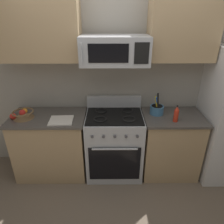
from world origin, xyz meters
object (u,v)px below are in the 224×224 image
object	(u,v)px
utensil_crock	(157,109)
apple_loose	(13,116)
range_oven	(114,144)
cutting_board	(61,120)
fruit_basket	(23,114)
microwave	(115,50)
bottle_hot_sauce	(176,114)

from	to	relation	value
utensil_crock	apple_loose	bearing A→B (deg)	-175.62
range_oven	utensil_crock	bearing A→B (deg)	6.81
cutting_board	range_oven	bearing A→B (deg)	10.80
range_oven	cutting_board	distance (m)	0.82
utensil_crock	cutting_board	size ratio (longest dim) A/B	1.07
utensil_crock	fruit_basket	bearing A→B (deg)	-176.54
microwave	apple_loose	bearing A→B (deg)	-175.56
microwave	utensil_crock	xyz separation A→B (m)	(0.57, 0.04, -0.78)
microwave	utensil_crock	size ratio (longest dim) A/B	2.54
fruit_basket	apple_loose	world-z (taller)	fruit_basket
cutting_board	fruit_basket	bearing A→B (deg)	169.68
fruit_basket	cutting_board	world-z (taller)	fruit_basket
cutting_board	bottle_hot_sauce	distance (m)	1.44
range_oven	apple_loose	xyz separation A→B (m)	(-1.30, -0.07, 0.48)
microwave	apple_loose	xyz separation A→B (m)	(-1.30, -0.10, -0.80)
cutting_board	microwave	bearing A→B (deg)	12.91
range_oven	microwave	size ratio (longest dim) A/B	1.38
utensil_crock	apple_loose	distance (m)	1.87
fruit_basket	apple_loose	distance (m)	0.13
apple_loose	cutting_board	xyz separation A→B (m)	(0.62, -0.05, -0.03)
utensil_crock	cutting_board	distance (m)	1.26
fruit_basket	utensil_crock	bearing A→B (deg)	3.46
bottle_hot_sauce	utensil_crock	bearing A→B (deg)	131.59
microwave	fruit_basket	xyz separation A→B (m)	(-1.18, -0.06, -0.79)
fruit_basket	apple_loose	size ratio (longest dim) A/B	3.32
microwave	fruit_basket	world-z (taller)	microwave
range_oven	apple_loose	bearing A→B (deg)	-176.70
microwave	apple_loose	world-z (taller)	microwave
fruit_basket	cutting_board	bearing A→B (deg)	-10.32
utensil_crock	bottle_hot_sauce	distance (m)	0.29
utensil_crock	microwave	bearing A→B (deg)	-175.77
fruit_basket	bottle_hot_sauce	bearing A→B (deg)	-3.33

